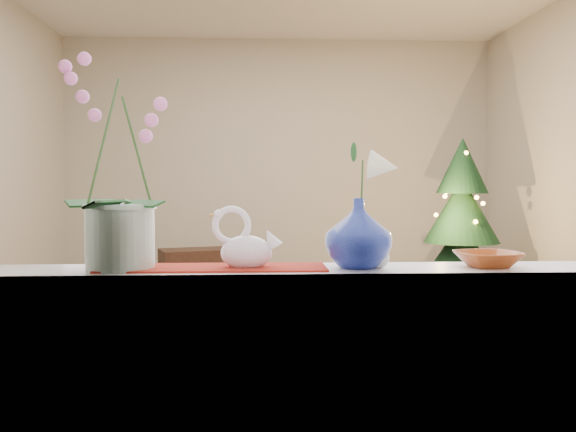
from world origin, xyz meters
name	(u,v)px	position (x,y,z in m)	size (l,w,h in m)	color
ground	(292,355)	(0.00, 0.00, 0.00)	(5.00, 5.00, 0.00)	#362016
wall_back	(279,167)	(0.00, 2.50, 1.35)	(4.50, 0.10, 2.70)	beige
wall_front	(341,126)	(0.00, -2.50, 1.35)	(4.50, 0.10, 2.70)	beige
window_apron	(338,429)	(0.00, -2.46, 0.44)	(2.20, 0.08, 0.88)	white
windowsill	(335,274)	(0.00, -2.37, 0.90)	(2.20, 0.26, 0.04)	white
window_frame	(340,6)	(0.00, -2.47, 1.70)	(2.22, 0.06, 1.60)	white
runner	(213,268)	(-0.38, -2.37, 0.92)	(0.70, 0.20, 0.01)	maroon
orchid_pot	(119,161)	(-0.66, -2.37, 1.25)	(0.23, 0.23, 0.66)	silver
swan	(246,239)	(-0.28, -2.38, 1.01)	(0.22, 0.10, 0.18)	white
blue_vase	(359,228)	(0.07, -2.37, 1.05)	(0.24, 0.24, 0.25)	navy
lily	(359,157)	(0.07, -2.37, 1.26)	(0.14, 0.08, 0.19)	white
paperweight	(378,258)	(0.13, -2.39, 0.95)	(0.07, 0.07, 0.07)	silver
amber_dish	(488,260)	(0.48, -2.37, 0.94)	(0.17, 0.17, 0.04)	#974018
xmas_tree	(462,228)	(1.55, 1.15, 0.79)	(0.86, 0.86, 1.58)	black
side_table	(203,279)	(-0.74, 1.59, 0.29)	(0.76, 0.38, 0.57)	black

